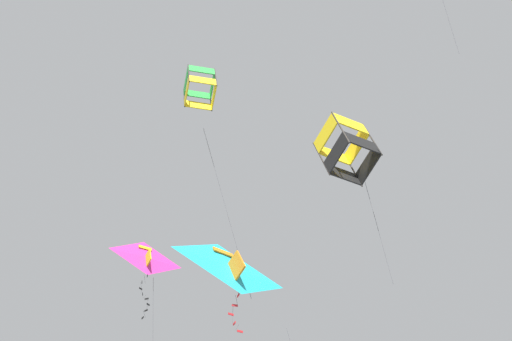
{
  "coord_description": "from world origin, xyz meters",
  "views": [
    {
      "loc": [
        -10.41,
        16.03,
        4.9
      ],
      "look_at": [
        -1.99,
        -4.7,
        21.42
      ],
      "focal_mm": 59.1,
      "sensor_mm": 36.0,
      "label": 1
    }
  ],
  "objects": [
    {
      "name": "kite_delta_near_left",
      "position": [
        -1.78,
        -3.28,
        17.02
      ],
      "size": [
        4.47,
        4.22,
        9.44
      ],
      "rotation": [
        0.51,
        0.0,
        1.03
      ],
      "color": "#1EB2C6"
    },
    {
      "name": "kite_box_highest",
      "position": [
        -4.67,
        -6.44,
        22.79
      ],
      "size": [
        2.53,
        2.4,
        6.94
      ],
      "rotation": [
        0.41,
        0.0,
        0.91
      ],
      "color": "yellow"
    },
    {
      "name": "kite_box_low_drifter",
      "position": [
        0.05,
        -4.32,
        25.44
      ],
      "size": [
        2.77,
        2.39,
        9.68
      ],
      "rotation": [
        0.44,
        0.0,
        0.61
      ],
      "color": "green"
    },
    {
      "name": "kite_delta_near_right",
      "position": [
        4.58,
        -9.22,
        21.98
      ],
      "size": [
        1.82,
        2.11,
        6.32
      ],
      "rotation": [
        0.37,
        0.0,
        0.91
      ],
      "color": "#DB2D93"
    }
  ]
}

